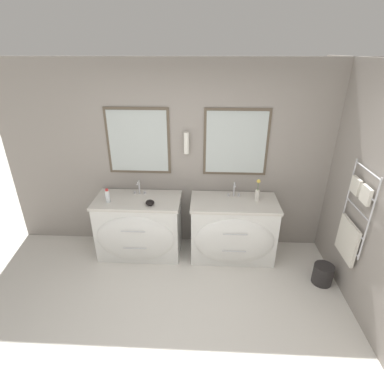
{
  "coord_description": "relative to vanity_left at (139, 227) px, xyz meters",
  "views": [
    {
      "loc": [
        0.17,
        -1.91,
        2.68
      ],
      "look_at": [
        0.0,
        1.37,
        1.1
      ],
      "focal_mm": 28.0,
      "sensor_mm": 36.0,
      "label": 1
    }
  ],
  "objects": [
    {
      "name": "vanity_right",
      "position": [
        1.3,
        0.0,
        0.0
      ],
      "size": [
        1.16,
        0.68,
        0.85
      ],
      "color": "white",
      "rests_on": "ground_plane"
    },
    {
      "name": "amenity_bowl",
      "position": [
        0.2,
        -0.12,
        0.46
      ],
      "size": [
        0.12,
        0.12,
        0.07
      ],
      "color": "black",
      "rests_on": "vanity_left"
    },
    {
      "name": "toiletry_bottle",
      "position": [
        -0.37,
        -0.06,
        0.51
      ],
      "size": [
        0.06,
        0.06,
        0.19
      ],
      "color": "silver",
      "rests_on": "vanity_left"
    },
    {
      "name": "wall_back",
      "position": [
        0.75,
        0.39,
        0.88
      ],
      "size": [
        5.29,
        0.15,
        2.6
      ],
      "color": "gray",
      "rests_on": "ground_plane"
    },
    {
      "name": "vanity_left",
      "position": [
        0.0,
        0.0,
        0.0
      ],
      "size": [
        1.16,
        0.68,
        0.85
      ],
      "color": "white",
      "rests_on": "ground_plane"
    },
    {
      "name": "flower_vase",
      "position": [
        1.6,
        0.08,
        0.54
      ],
      "size": [
        0.06,
        0.06,
        0.3
      ],
      "color": "silver",
      "rests_on": "vanity_right"
    },
    {
      "name": "wall_right",
      "position": [
        2.63,
        -0.71,
        0.86
      ],
      "size": [
        0.13,
        3.94,
        2.6
      ],
      "color": "gray",
      "rests_on": "ground_plane"
    },
    {
      "name": "waste_bin",
      "position": [
        2.41,
        -0.5,
        -0.3
      ],
      "size": [
        0.25,
        0.25,
        0.26
      ],
      "color": "#282626",
      "rests_on": "ground_plane"
    },
    {
      "name": "ground_plane",
      "position": [
        0.75,
        -1.6,
        -0.43
      ],
      "size": [
        16.0,
        16.0,
        0.0
      ],
      "primitive_type": "plane",
      "color": "silver"
    },
    {
      "name": "faucet_left",
      "position": [
        0.0,
        0.19,
        0.52
      ],
      "size": [
        0.17,
        0.12,
        0.2
      ],
      "color": "silver",
      "rests_on": "vanity_left"
    },
    {
      "name": "faucet_right",
      "position": [
        1.3,
        0.19,
        0.52
      ],
      "size": [
        0.17,
        0.12,
        0.2
      ],
      "color": "silver",
      "rests_on": "vanity_right"
    }
  ]
}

